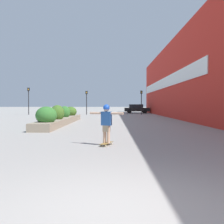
{
  "coord_description": "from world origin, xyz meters",
  "views": [
    {
      "loc": [
        -0.11,
        -3.23,
        1.43
      ],
      "look_at": [
        -0.21,
        14.71,
        0.89
      ],
      "focal_mm": 40.0,
      "sensor_mm": 36.0,
      "label": 1
    }
  ],
  "objects_px": {
    "car_center_left": "(137,109)",
    "traffic_light_left": "(87,98)",
    "traffic_light_right": "(141,98)",
    "car_leftmost": "(187,108)",
    "traffic_light_far_left": "(28,96)",
    "skateboard": "(106,143)",
    "skateboarder": "(106,120)"
  },
  "relations": [
    {
      "from": "car_center_left",
      "to": "traffic_light_right",
      "type": "bearing_deg",
      "value": 1.98
    },
    {
      "from": "skateboard",
      "to": "skateboarder",
      "type": "bearing_deg",
      "value": 111.74
    },
    {
      "from": "skateboard",
      "to": "traffic_light_far_left",
      "type": "xyz_separation_m",
      "value": [
        -11.74,
        26.45,
        2.5
      ]
    },
    {
      "from": "car_leftmost",
      "to": "traffic_light_right",
      "type": "xyz_separation_m",
      "value": [
        -7.52,
        -3.49,
        1.53
      ]
    },
    {
      "from": "traffic_light_left",
      "to": "traffic_light_right",
      "type": "xyz_separation_m",
      "value": [
        7.82,
        0.43,
        0.04
      ]
    },
    {
      "from": "car_leftmost",
      "to": "car_center_left",
      "type": "relative_size",
      "value": 0.98
    },
    {
      "from": "skateboard",
      "to": "car_center_left",
      "type": "bearing_deg",
      "value": 104.6
    },
    {
      "from": "skateboarder",
      "to": "car_leftmost",
      "type": "xyz_separation_m",
      "value": [
        11.77,
        30.53,
        -0.09
      ]
    },
    {
      "from": "traffic_light_left",
      "to": "car_leftmost",
      "type": "bearing_deg",
      "value": 14.35
    },
    {
      "from": "skateboarder",
      "to": "traffic_light_right",
      "type": "relative_size",
      "value": 0.39
    },
    {
      "from": "skateboarder",
      "to": "traffic_light_left",
      "type": "distance_m",
      "value": 26.88
    },
    {
      "from": "car_center_left",
      "to": "traffic_light_far_left",
      "type": "xyz_separation_m",
      "value": [
        -15.81,
        -6.02,
        1.8
      ]
    },
    {
      "from": "car_leftmost",
      "to": "traffic_light_far_left",
      "type": "height_order",
      "value": "traffic_light_far_left"
    },
    {
      "from": "skateboard",
      "to": "traffic_light_right",
      "type": "bearing_deg",
      "value": 102.79
    },
    {
      "from": "car_center_left",
      "to": "traffic_light_right",
      "type": "distance_m",
      "value": 5.65
    },
    {
      "from": "traffic_light_far_left",
      "to": "skateboard",
      "type": "bearing_deg",
      "value": -66.07
    },
    {
      "from": "traffic_light_left",
      "to": "car_center_left",
      "type": "bearing_deg",
      "value": 37.53
    },
    {
      "from": "car_leftmost",
      "to": "traffic_light_right",
      "type": "bearing_deg",
      "value": -65.08
    },
    {
      "from": "traffic_light_left",
      "to": "traffic_light_far_left",
      "type": "relative_size",
      "value": 0.88
    },
    {
      "from": "traffic_light_left",
      "to": "traffic_light_right",
      "type": "relative_size",
      "value": 0.98
    },
    {
      "from": "skateboard",
      "to": "car_leftmost",
      "type": "bearing_deg",
      "value": 90.65
    },
    {
      "from": "car_center_left",
      "to": "traffic_light_left",
      "type": "distance_m",
      "value": 9.74
    },
    {
      "from": "car_leftmost",
      "to": "traffic_light_far_left",
      "type": "bearing_deg",
      "value": -80.15
    },
    {
      "from": "car_center_left",
      "to": "traffic_light_far_left",
      "type": "height_order",
      "value": "traffic_light_far_left"
    },
    {
      "from": "car_center_left",
      "to": "skateboarder",
      "type": "bearing_deg",
      "value": -7.14
    },
    {
      "from": "car_leftmost",
      "to": "car_center_left",
      "type": "distance_m",
      "value": 7.94
    },
    {
      "from": "skateboard",
      "to": "traffic_light_right",
      "type": "xyz_separation_m",
      "value": [
        4.26,
        27.04,
        2.27
      ]
    },
    {
      "from": "traffic_light_right",
      "to": "traffic_light_far_left",
      "type": "height_order",
      "value": "traffic_light_far_left"
    },
    {
      "from": "skateboard",
      "to": "car_leftmost",
      "type": "relative_size",
      "value": 0.2
    },
    {
      "from": "traffic_light_far_left",
      "to": "traffic_light_right",
      "type": "bearing_deg",
      "value": 2.11
    },
    {
      "from": "skateboarder",
      "to": "traffic_light_left",
      "type": "bearing_deg",
      "value": 119.36
    },
    {
      "from": "skateboarder",
      "to": "skateboard",
      "type": "bearing_deg",
      "value": -68.26
    }
  ]
}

